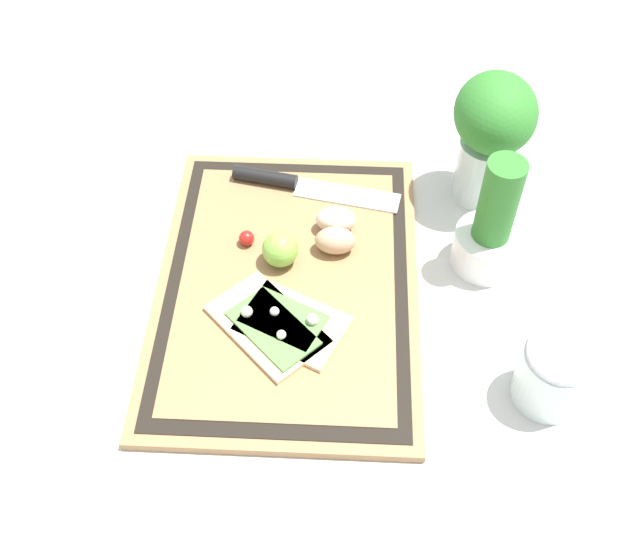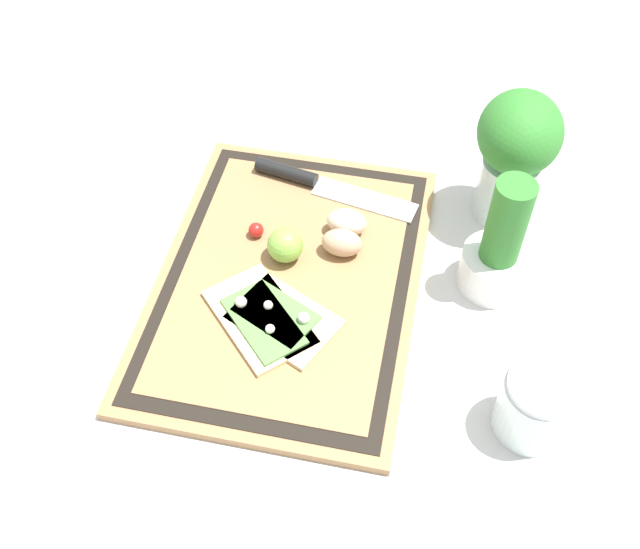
% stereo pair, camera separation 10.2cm
% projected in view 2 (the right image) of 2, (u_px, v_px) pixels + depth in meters
% --- Properties ---
extents(ground_plane, '(6.00, 6.00, 0.00)m').
position_uv_depth(ground_plane, '(289.00, 285.00, 1.06)').
color(ground_plane, silver).
extents(cutting_board, '(0.51, 0.36, 0.02)m').
position_uv_depth(cutting_board, '(288.00, 281.00, 1.05)').
color(cutting_board, '#997047').
rests_on(cutting_board, ground_plane).
extents(pizza_slice_near, '(0.18, 0.18, 0.02)m').
position_uv_depth(pizza_slice_near, '(260.00, 318.00, 0.99)').
color(pizza_slice_near, beige).
rests_on(pizza_slice_near, cutting_board).
extents(pizza_slice_far, '(0.14, 0.16, 0.02)m').
position_uv_depth(pizza_slice_far, '(283.00, 319.00, 0.99)').
color(pizza_slice_far, beige).
rests_on(pizza_slice_far, cutting_board).
extents(knife, '(0.08, 0.26, 0.02)m').
position_uv_depth(knife, '(308.00, 180.00, 1.16)').
color(knife, silver).
rests_on(knife, cutting_board).
extents(egg_brown, '(0.04, 0.06, 0.04)m').
position_uv_depth(egg_brown, '(342.00, 243.00, 1.06)').
color(egg_brown, tan).
rests_on(egg_brown, cutting_board).
extents(egg_pink, '(0.04, 0.06, 0.04)m').
position_uv_depth(egg_pink, '(347.00, 222.00, 1.08)').
color(egg_pink, beige).
rests_on(egg_pink, cutting_board).
extents(lime, '(0.05, 0.05, 0.05)m').
position_uv_depth(lime, '(285.00, 245.00, 1.05)').
color(lime, '#7FB742').
rests_on(lime, cutting_board).
extents(cherry_tomato_red, '(0.02, 0.02, 0.02)m').
position_uv_depth(cherry_tomato_red, '(256.00, 230.00, 1.09)').
color(cherry_tomato_red, red).
rests_on(cherry_tomato_red, cutting_board).
extents(herb_pot, '(0.10, 0.10, 0.19)m').
position_uv_depth(herb_pot, '(499.00, 252.00, 1.01)').
color(herb_pot, white).
rests_on(herb_pot, ground_plane).
extents(sauce_jar, '(0.09, 0.09, 0.10)m').
position_uv_depth(sauce_jar, '(534.00, 408.00, 0.89)').
color(sauce_jar, silver).
rests_on(sauce_jar, ground_plane).
extents(herb_glass, '(0.13, 0.12, 0.21)m').
position_uv_depth(herb_glass, '(516.00, 149.00, 1.05)').
color(herb_glass, silver).
rests_on(herb_glass, ground_plane).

